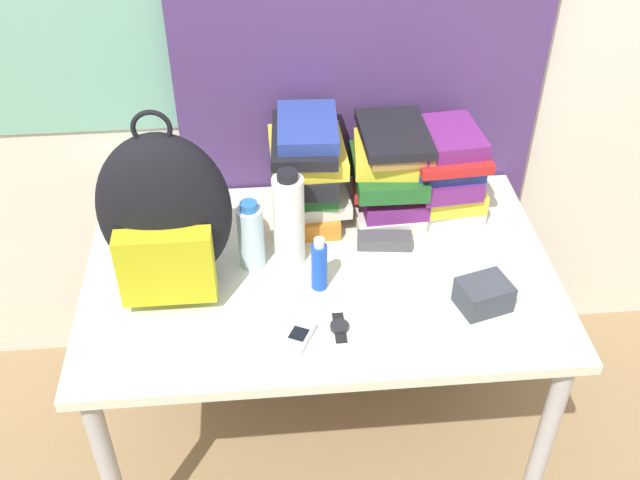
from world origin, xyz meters
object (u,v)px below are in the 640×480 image
(book_stack_left, at_px, (307,170))
(camera_pouch, at_px, (484,295))
(sunglasses_case, at_px, (384,241))
(book_stack_right, at_px, (444,170))
(wristwatch, at_px, (340,327))
(backpack, at_px, (165,216))
(sports_bottle, at_px, (289,219))
(book_stack_center, at_px, (389,173))
(sunscreen_bottle, at_px, (319,265))
(water_bottle, at_px, (251,236))
(cell_phone, at_px, (299,336))

(book_stack_left, height_order, camera_pouch, book_stack_left)
(sunglasses_case, bearing_deg, book_stack_right, 40.64)
(camera_pouch, relative_size, wristwatch, 1.44)
(book_stack_left, height_order, wristwatch, book_stack_left)
(backpack, distance_m, book_stack_right, 0.81)
(backpack, relative_size, book_stack_right, 1.72)
(book_stack_left, height_order, sports_bottle, book_stack_left)
(backpack, bearing_deg, book_stack_center, 23.35)
(book_stack_left, relative_size, book_stack_center, 1.09)
(sunscreen_bottle, height_order, wristwatch, sunscreen_bottle)
(book_stack_left, xyz_separation_m, water_bottle, (-0.17, -0.21, -0.06))
(sunscreen_bottle, xyz_separation_m, sunglasses_case, (0.19, 0.15, -0.05))
(backpack, xyz_separation_m, sunglasses_case, (0.57, 0.10, -0.19))
(camera_pouch, bearing_deg, wristwatch, -172.54)
(backpack, height_order, sunglasses_case, backpack)
(book_stack_right, distance_m, sports_bottle, 0.50)
(book_stack_right, distance_m, water_bottle, 0.60)
(book_stack_right, bearing_deg, wristwatch, -126.56)
(backpack, bearing_deg, book_stack_right, 18.90)
(book_stack_right, distance_m, wristwatch, 0.60)
(book_stack_right, bearing_deg, sunscreen_bottle, -140.66)
(book_stack_left, xyz_separation_m, camera_pouch, (0.41, -0.43, -0.12))
(book_stack_right, height_order, water_bottle, book_stack_right)
(cell_phone, distance_m, wristwatch, 0.10)
(book_stack_right, bearing_deg, book_stack_left, -179.94)
(water_bottle, height_order, sports_bottle, sports_bottle)
(water_bottle, bearing_deg, cell_phone, -70.16)
(book_stack_center, xyz_separation_m, sports_bottle, (-0.30, -0.20, 0.00))
(book_stack_right, xyz_separation_m, water_bottle, (-0.56, -0.21, -0.04))
(book_stack_right, bearing_deg, camera_pouch, -87.81)
(book_stack_center, xyz_separation_m, water_bottle, (-0.40, -0.21, -0.04))
(sunglasses_case, relative_size, camera_pouch, 1.06)
(sunscreen_bottle, bearing_deg, water_bottle, 147.13)
(book_stack_left, bearing_deg, sunscreen_bottle, -89.04)
(sunscreen_bottle, xyz_separation_m, camera_pouch, (0.40, -0.11, -0.04))
(cell_phone, bearing_deg, wristwatch, 14.05)
(book_stack_right, xyz_separation_m, camera_pouch, (0.02, -0.43, -0.10))
(book_stack_right, bearing_deg, cell_phone, -132.20)
(book_stack_left, relative_size, sunglasses_case, 2.00)
(sports_bottle, relative_size, camera_pouch, 1.93)
(sports_bottle, bearing_deg, book_stack_left, 72.15)
(sunscreen_bottle, bearing_deg, wristwatch, -77.11)
(book_stack_left, bearing_deg, water_bottle, -128.71)
(book_stack_center, bearing_deg, book_stack_right, 0.37)
(sports_bottle, xyz_separation_m, wristwatch, (0.11, -0.27, -0.13))
(wristwatch, bearing_deg, sports_bottle, 111.04)
(backpack, distance_m, wristwatch, 0.51)
(book_stack_left, relative_size, book_stack_right, 1.07)
(sports_bottle, bearing_deg, sunscreen_bottle, -59.38)
(cell_phone, bearing_deg, sports_bottle, 90.79)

